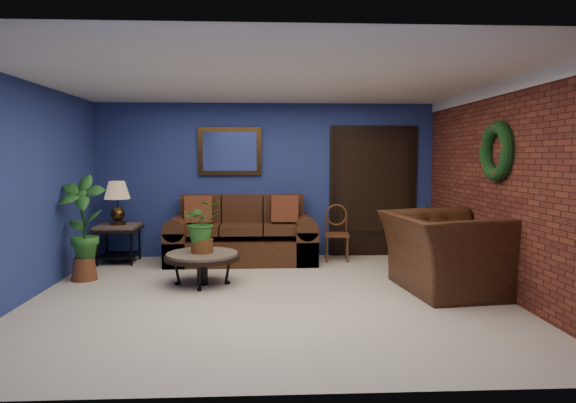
{
  "coord_description": "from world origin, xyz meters",
  "views": [
    {
      "loc": [
        -0.08,
        -5.89,
        1.64
      ],
      "look_at": [
        0.24,
        0.55,
        1.07
      ],
      "focal_mm": 32.0,
      "sensor_mm": 36.0,
      "label": 1
    }
  ],
  "objects_px": {
    "coffee_table": "(202,257)",
    "table_lamp": "(117,198)",
    "side_chair": "(337,229)",
    "end_table": "(118,234)",
    "sofa": "(242,240)",
    "armchair": "(446,252)"
  },
  "relations": [
    {
      "from": "coffee_table",
      "to": "table_lamp",
      "type": "relative_size",
      "value": 1.48
    },
    {
      "from": "side_chair",
      "to": "coffee_table",
      "type": "bearing_deg",
      "value": -137.06
    },
    {
      "from": "coffee_table",
      "to": "end_table",
      "type": "xyz_separation_m",
      "value": [
        -1.45,
        1.43,
        0.1
      ]
    },
    {
      "from": "sofa",
      "to": "end_table",
      "type": "relative_size",
      "value": 3.53
    },
    {
      "from": "table_lamp",
      "to": "armchair",
      "type": "distance_m",
      "value": 4.87
    },
    {
      "from": "coffee_table",
      "to": "end_table",
      "type": "height_order",
      "value": "end_table"
    },
    {
      "from": "sofa",
      "to": "table_lamp",
      "type": "distance_m",
      "value": 2.02
    },
    {
      "from": "table_lamp",
      "to": "side_chair",
      "type": "xyz_separation_m",
      "value": [
        3.4,
        0.06,
        -0.51
      ]
    },
    {
      "from": "coffee_table",
      "to": "armchair",
      "type": "xyz_separation_m",
      "value": [
        3.0,
        -0.46,
        0.12
      ]
    },
    {
      "from": "coffee_table",
      "to": "side_chair",
      "type": "distance_m",
      "value": 2.46
    },
    {
      "from": "coffee_table",
      "to": "armchair",
      "type": "height_order",
      "value": "armchair"
    },
    {
      "from": "end_table",
      "to": "table_lamp",
      "type": "relative_size",
      "value": 1.0
    },
    {
      "from": "sofa",
      "to": "end_table",
      "type": "xyz_separation_m",
      "value": [
        -1.91,
        -0.04,
        0.12
      ]
    },
    {
      "from": "end_table",
      "to": "armchair",
      "type": "xyz_separation_m",
      "value": [
        4.45,
        -1.89,
        0.02
      ]
    },
    {
      "from": "end_table",
      "to": "side_chair",
      "type": "xyz_separation_m",
      "value": [
        3.4,
        0.06,
        0.04
      ]
    },
    {
      "from": "end_table",
      "to": "table_lamp",
      "type": "distance_m",
      "value": 0.56
    },
    {
      "from": "side_chair",
      "to": "armchair",
      "type": "relative_size",
      "value": 0.6
    },
    {
      "from": "coffee_table",
      "to": "sofa",
      "type": "bearing_deg",
      "value": 72.72
    },
    {
      "from": "table_lamp",
      "to": "end_table",
      "type": "bearing_deg",
      "value": -45.0
    },
    {
      "from": "coffee_table",
      "to": "side_chair",
      "type": "relative_size",
      "value": 1.09
    },
    {
      "from": "side_chair",
      "to": "table_lamp",
      "type": "bearing_deg",
      "value": -173.49
    },
    {
      "from": "end_table",
      "to": "armchair",
      "type": "height_order",
      "value": "armchair"
    }
  ]
}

